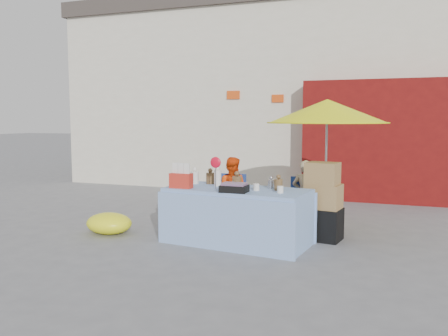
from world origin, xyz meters
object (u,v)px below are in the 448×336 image
at_px(vendor_beige, 305,195).
at_px(box_stack, 323,204).
at_px(chair_left, 229,210).
at_px(chair_right, 303,216).
at_px(vendor_orange, 231,191).
at_px(umbrella, 327,112).
at_px(market_table, 237,215).

relative_size(vendor_beige, box_stack, 0.98).
relative_size(chair_left, vendor_beige, 0.75).
height_order(chair_right, vendor_beige, vendor_beige).
bearing_deg(chair_right, chair_left, 178.35).
distance_m(chair_left, chair_right, 1.25).
bearing_deg(vendor_beige, box_stack, 122.01).
height_order(vendor_orange, umbrella, umbrella).
xyz_separation_m(vendor_orange, umbrella, (1.55, 0.15, 1.32)).
height_order(market_table, chair_left, market_table).
relative_size(chair_right, box_stack, 0.74).
height_order(chair_left, umbrella, umbrella).
xyz_separation_m(chair_right, vendor_orange, (-1.25, 0.13, 0.32)).
bearing_deg(market_table, box_stack, 35.11).
distance_m(market_table, vendor_beige, 1.40).
bearing_deg(vendor_beige, chair_left, 4.48).
xyz_separation_m(chair_left, umbrella, (1.55, 0.28, 1.64)).
height_order(market_table, vendor_beige, market_table).
distance_m(vendor_orange, box_stack, 1.71).
height_order(market_table, vendor_orange, market_table).
distance_m(vendor_orange, vendor_beige, 1.25).
bearing_deg(vendor_beige, market_table, 54.94).
relative_size(chair_right, vendor_orange, 0.74).
xyz_separation_m(market_table, vendor_beige, (0.77, 1.16, 0.16)).
relative_size(chair_right, vendor_beige, 0.75).
height_order(chair_right, umbrella, umbrella).
bearing_deg(vendor_orange, chair_right, 172.22).
bearing_deg(market_table, chair_left, 122.09).
bearing_deg(box_stack, chair_right, 131.36).
xyz_separation_m(vendor_beige, box_stack, (0.37, -0.55, -0.03)).
xyz_separation_m(market_table, vendor_orange, (-0.48, 1.16, 0.16)).
distance_m(market_table, box_stack, 1.29).
bearing_deg(box_stack, umbrella, 95.54).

